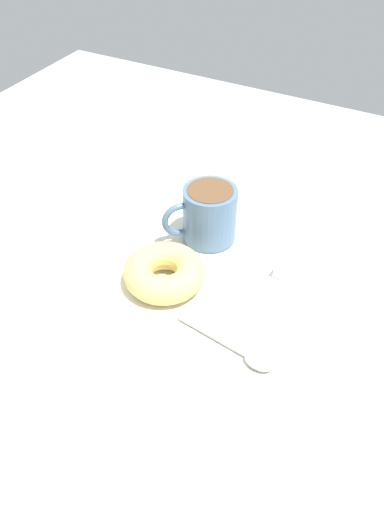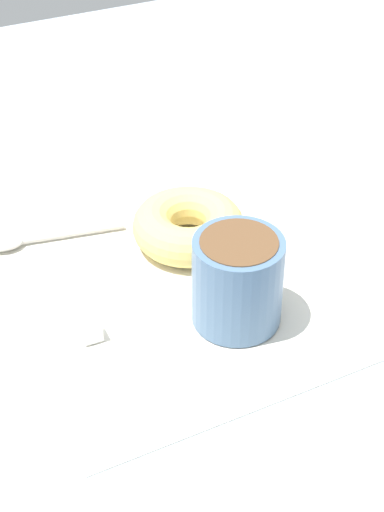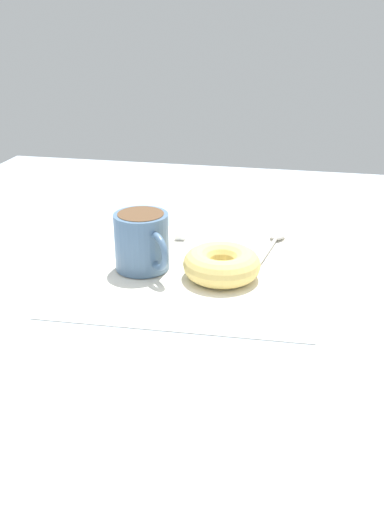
% 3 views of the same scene
% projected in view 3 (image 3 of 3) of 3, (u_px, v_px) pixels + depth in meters
% --- Properties ---
extents(ground_plane, '(1.20, 1.20, 0.02)m').
position_uv_depth(ground_plane, '(209.00, 284.00, 0.79)').
color(ground_plane, '#99A8B7').
extents(napkin, '(0.35, 0.35, 0.00)m').
position_uv_depth(napkin, '(192.00, 270.00, 0.81)').
color(napkin, white).
rests_on(napkin, ground_plane).
extents(coffee_cup, '(0.09, 0.09, 0.08)m').
position_uv_depth(coffee_cup, '(142.00, 241.00, 0.79)').
color(coffee_cup, slate).
rests_on(coffee_cup, napkin).
extents(donut, '(0.11, 0.11, 0.04)m').
position_uv_depth(donut, '(221.00, 265.00, 0.77)').
color(donut, '#E5C66B').
rests_on(donut, napkin).
extents(spoon, '(0.04, 0.13, 0.01)m').
position_uv_depth(spoon, '(275.00, 240.00, 0.90)').
color(spoon, '#B7B2A8').
rests_on(spoon, napkin).
extents(sugar_cube, '(0.02, 0.02, 0.02)m').
position_uv_depth(sugar_cube, '(181.00, 233.00, 0.91)').
color(sugar_cube, white).
rests_on(sugar_cube, napkin).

